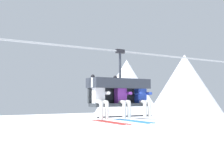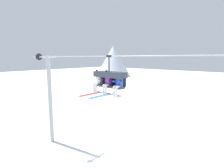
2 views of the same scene
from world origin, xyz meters
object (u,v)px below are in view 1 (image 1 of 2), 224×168
object	(u,v)px
skier_purple	(123,97)
skier_blue	(143,98)
chairlift_chair	(119,88)
skier_white	(100,97)

from	to	relation	value
skier_purple	skier_blue	size ratio (longest dim) A/B	1.00
chairlift_chair	skier_purple	world-z (taller)	chairlift_chair
skier_white	skier_purple	size ratio (longest dim) A/B	1.00
skier_purple	skier_blue	xyz separation A→B (m)	(0.76, -0.01, -0.02)
skier_white	skier_purple	world-z (taller)	same
skier_blue	skier_purple	bearing A→B (deg)	179.49
skier_blue	chairlift_chair	bearing A→B (deg)	163.76
skier_purple	chairlift_chair	bearing A→B (deg)	89.11
chairlift_chair	skier_blue	xyz separation A→B (m)	(0.76, -0.22, -0.29)
skier_purple	skier_blue	distance (m)	0.76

